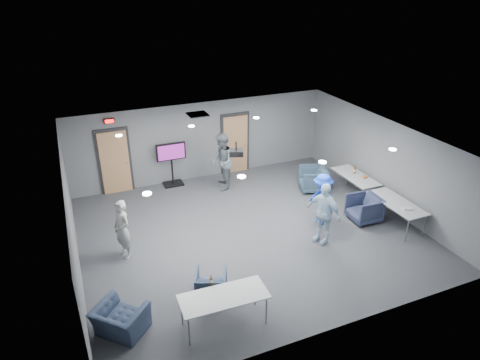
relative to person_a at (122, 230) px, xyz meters
name	(u,v)px	position (x,y,z in m)	size (l,w,h in m)	color
floor	(249,232)	(3.38, -0.20, -0.79)	(9.00, 9.00, 0.00)	#34373B
ceiling	(250,142)	(3.38, -0.20, 1.91)	(9.00, 9.00, 0.00)	silver
wall_back	(203,141)	(3.38, 3.80, 0.56)	(9.00, 0.02, 2.70)	slate
wall_front	(335,277)	(3.38, -4.20, 0.56)	(9.00, 0.02, 2.70)	slate
wall_left	(72,223)	(-1.12, -0.20, 0.56)	(0.02, 8.00, 2.70)	slate
wall_right	(385,163)	(7.88, -0.20, 0.56)	(0.02, 8.00, 2.70)	slate
door_left	(115,162)	(0.38, 3.76, 0.28)	(1.06, 0.17, 2.24)	black
door_right	(235,144)	(4.58, 3.76, 0.28)	(1.06, 0.17, 2.24)	black
exit_sign	(109,121)	(0.38, 3.74, 1.66)	(0.32, 0.08, 0.16)	black
hvac_diffuser	(198,114)	(2.88, 2.60, 1.90)	(0.60, 0.60, 0.03)	black
downlights	(250,142)	(3.38, -0.20, 1.90)	(6.18, 3.78, 0.02)	white
person_a	(122,230)	(0.00, 0.00, 0.00)	(0.57, 0.38, 1.58)	#9A9C99
person_b	(222,162)	(3.65, 2.66, 0.17)	(0.93, 0.73, 1.92)	slate
person_c	(323,213)	(5.00, -1.35, 0.08)	(1.01, 0.42, 1.73)	silver
person_d	(322,199)	(5.49, -0.55, -0.02)	(1.00, 0.57, 1.54)	#1C3EB8
chair_right_a	(313,179)	(6.39, 1.36, -0.39)	(0.84, 0.87, 0.79)	#364B5E
chair_right_b	(364,209)	(6.73, -0.91, -0.40)	(0.82, 0.85, 0.77)	#313A56
chair_front_a	(211,283)	(1.54, -2.25, -0.47)	(0.68, 0.70, 0.63)	#374760
chair_front_b	(121,320)	(-0.49, -2.60, -0.48)	(0.96, 0.84, 0.62)	#323F57
table_right_a	(355,177)	(7.38, 0.45, -0.11)	(0.72, 1.73, 0.73)	silver
table_right_b	(396,204)	(7.38, -1.45, -0.10)	(0.75, 1.81, 0.73)	silver
table_front_left	(224,298)	(1.49, -3.20, -0.10)	(1.81, 0.81, 0.73)	silver
bottle_front	(211,280)	(1.38, -2.75, 0.03)	(0.06, 0.06, 0.25)	#57350F
bottle_right	(355,170)	(7.46, 0.63, 0.05)	(0.08, 0.08, 0.30)	#57350F
snack_box	(364,177)	(7.55, 0.24, -0.04)	(0.19, 0.13, 0.04)	#C36330
wrapper	(408,209)	(7.37, -1.89, -0.03)	(0.24, 0.17, 0.06)	silver
tv_stand	(172,162)	(2.19, 3.55, 0.07)	(0.99, 0.47, 1.51)	black
projector	(236,152)	(3.06, -0.06, 1.62)	(0.44, 0.41, 0.36)	black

